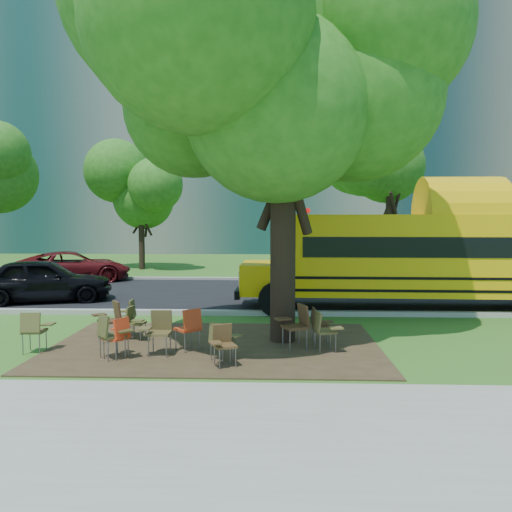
{
  "coord_description": "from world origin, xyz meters",
  "views": [
    {
      "loc": [
        2.25,
        -11.08,
        2.74
      ],
      "look_at": [
        1.74,
        3.24,
        1.69
      ],
      "focal_mm": 35.0,
      "sensor_mm": 36.0,
      "label": 1
    }
  ],
  "objects_px": {
    "chair_10": "(134,320)",
    "bg_car_red": "(73,267)",
    "chair_0": "(34,328)",
    "chair_11": "(190,325)",
    "main_tree": "(284,82)",
    "chair_4": "(221,337)",
    "chair_3": "(159,328)",
    "chair_6": "(297,322)",
    "chair_5": "(223,341)",
    "black_car": "(43,280)",
    "chair_9": "(111,317)",
    "school_bus": "(455,255)",
    "chair_12": "(318,321)",
    "chair_8": "(127,314)",
    "chair_7": "(323,328)",
    "chair_2": "(119,334)",
    "chair_1": "(110,332)"
  },
  "relations": [
    {
      "from": "chair_10",
      "to": "bg_car_red",
      "type": "xyz_separation_m",
      "value": [
        -5.6,
        10.3,
        0.2
      ]
    },
    {
      "from": "chair_0",
      "to": "chair_11",
      "type": "bearing_deg",
      "value": 1.71
    },
    {
      "from": "main_tree",
      "to": "chair_4",
      "type": "relative_size",
      "value": 12.12
    },
    {
      "from": "chair_3",
      "to": "chair_6",
      "type": "xyz_separation_m",
      "value": [
        2.79,
        0.53,
        0.04
      ]
    },
    {
      "from": "main_tree",
      "to": "chair_5",
      "type": "bearing_deg",
      "value": -119.88
    },
    {
      "from": "black_car",
      "to": "chair_9",
      "type": "bearing_deg",
      "value": -160.11
    },
    {
      "from": "school_bus",
      "to": "chair_10",
      "type": "distance_m",
      "value": 9.56
    },
    {
      "from": "chair_9",
      "to": "chair_12",
      "type": "distance_m",
      "value": 4.64
    },
    {
      "from": "main_tree",
      "to": "chair_0",
      "type": "bearing_deg",
      "value": -167.18
    },
    {
      "from": "chair_0",
      "to": "chair_9",
      "type": "bearing_deg",
      "value": 36.86
    },
    {
      "from": "chair_8",
      "to": "black_car",
      "type": "relative_size",
      "value": 0.2
    },
    {
      "from": "main_tree",
      "to": "chair_12",
      "type": "bearing_deg",
      "value": -2.72
    },
    {
      "from": "chair_6",
      "to": "chair_7",
      "type": "bearing_deg",
      "value": -132.12
    },
    {
      "from": "chair_3",
      "to": "chair_4",
      "type": "xyz_separation_m",
      "value": [
        1.3,
        -0.38,
        -0.09
      ]
    },
    {
      "from": "chair_4",
      "to": "bg_car_red",
      "type": "xyz_separation_m",
      "value": [
        -7.75,
        11.9,
        0.2
      ]
    },
    {
      "from": "black_car",
      "to": "bg_car_red",
      "type": "relative_size",
      "value": 0.89
    },
    {
      "from": "chair_10",
      "to": "bg_car_red",
      "type": "height_order",
      "value": "bg_car_red"
    },
    {
      "from": "chair_3",
      "to": "chair_5",
      "type": "xyz_separation_m",
      "value": [
        1.37,
        -0.73,
        -0.07
      ]
    },
    {
      "from": "chair_2",
      "to": "chair_4",
      "type": "xyz_separation_m",
      "value": [
        2.03,
        -0.09,
        -0.04
      ]
    },
    {
      "from": "chair_1",
      "to": "main_tree",
      "type": "bearing_deg",
      "value": 73.09
    },
    {
      "from": "chair_1",
      "to": "chair_9",
      "type": "bearing_deg",
      "value": 155.31
    },
    {
      "from": "chair_2",
      "to": "chair_10",
      "type": "bearing_deg",
      "value": 32.43
    },
    {
      "from": "chair_1",
      "to": "bg_car_red",
      "type": "relative_size",
      "value": 0.19
    },
    {
      "from": "main_tree",
      "to": "chair_10",
      "type": "relative_size",
      "value": 12.01
    },
    {
      "from": "chair_1",
      "to": "school_bus",
      "type": "bearing_deg",
      "value": 80.88
    },
    {
      "from": "chair_0",
      "to": "chair_5",
      "type": "height_order",
      "value": "chair_0"
    },
    {
      "from": "chair_12",
      "to": "black_car",
      "type": "relative_size",
      "value": 0.18
    },
    {
      "from": "chair_1",
      "to": "chair_9",
      "type": "height_order",
      "value": "chair_9"
    },
    {
      "from": "chair_0",
      "to": "chair_2",
      "type": "xyz_separation_m",
      "value": [
        1.86,
        -0.38,
        -0.02
      ]
    },
    {
      "from": "chair_1",
      "to": "chair_10",
      "type": "bearing_deg",
      "value": 136.87
    },
    {
      "from": "chair_7",
      "to": "chair_2",
      "type": "bearing_deg",
      "value": -94.16
    },
    {
      "from": "chair_4",
      "to": "black_car",
      "type": "bearing_deg",
      "value": 169.66
    },
    {
      "from": "chair_9",
      "to": "chair_1",
      "type": "bearing_deg",
      "value": 163.4
    },
    {
      "from": "chair_5",
      "to": "chair_7",
      "type": "xyz_separation_m",
      "value": [
        1.96,
        1.07,
        0.03
      ]
    },
    {
      "from": "chair_2",
      "to": "chair_7",
      "type": "height_order",
      "value": "chair_7"
    },
    {
      "from": "school_bus",
      "to": "chair_7",
      "type": "height_order",
      "value": "school_bus"
    },
    {
      "from": "chair_0",
      "to": "chair_5",
      "type": "bearing_deg",
      "value": -14.58
    },
    {
      "from": "chair_10",
      "to": "chair_12",
      "type": "height_order",
      "value": "same"
    },
    {
      "from": "chair_2",
      "to": "black_car",
      "type": "xyz_separation_m",
      "value": [
        -4.55,
        6.53,
        0.22
      ]
    },
    {
      "from": "chair_12",
      "to": "bg_car_red",
      "type": "bearing_deg",
      "value": -140.18
    },
    {
      "from": "school_bus",
      "to": "chair_5",
      "type": "xyz_separation_m",
      "value": [
        -6.36,
        -6.03,
        -1.17
      ]
    },
    {
      "from": "chair_9",
      "to": "chair_10",
      "type": "distance_m",
      "value": 0.51
    },
    {
      "from": "chair_0",
      "to": "chair_3",
      "type": "height_order",
      "value": "chair_3"
    },
    {
      "from": "chair_0",
      "to": "chair_4",
      "type": "relative_size",
      "value": 1.12
    },
    {
      "from": "chair_9",
      "to": "main_tree",
      "type": "bearing_deg",
      "value": -122.56
    },
    {
      "from": "bg_car_red",
      "to": "chair_11",
      "type": "bearing_deg",
      "value": -171.66
    },
    {
      "from": "chair_6",
      "to": "bg_car_red",
      "type": "bearing_deg",
      "value": 18.23
    },
    {
      "from": "main_tree",
      "to": "chair_4",
      "type": "bearing_deg",
      "value": -126.44
    },
    {
      "from": "main_tree",
      "to": "chair_3",
      "type": "xyz_separation_m",
      "value": [
        -2.51,
        -1.25,
        -5.15
      ]
    },
    {
      "from": "chair_0",
      "to": "chair_3",
      "type": "bearing_deg",
      "value": -4.77
    }
  ]
}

